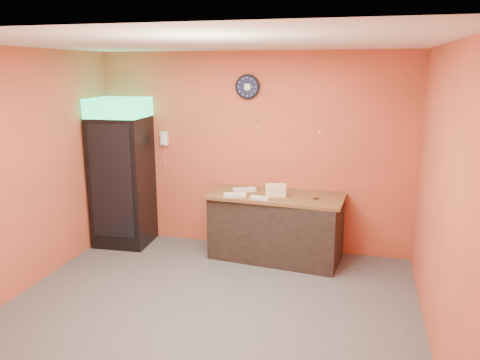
% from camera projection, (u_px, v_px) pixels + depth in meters
% --- Properties ---
extents(floor, '(4.50, 4.50, 0.00)m').
position_uv_depth(floor, '(208.00, 310.00, 5.10)').
color(floor, '#47474C').
rests_on(floor, ground).
extents(back_wall, '(4.50, 0.02, 2.80)m').
position_uv_depth(back_wall, '(251.00, 152.00, 6.65)').
color(back_wall, '#DC553E').
rests_on(back_wall, floor).
extents(left_wall, '(0.02, 4.00, 2.80)m').
position_uv_depth(left_wall, '(19.00, 173.00, 5.33)').
color(left_wall, '#DC553E').
rests_on(left_wall, floor).
extents(right_wall, '(0.02, 4.00, 2.80)m').
position_uv_depth(right_wall, '(443.00, 201.00, 4.22)').
color(right_wall, '#DC553E').
rests_on(right_wall, floor).
extents(ceiling, '(4.50, 4.00, 0.02)m').
position_uv_depth(ceiling, '(204.00, 43.00, 4.45)').
color(ceiling, white).
rests_on(ceiling, back_wall).
extents(beverage_cooler, '(0.80, 0.81, 2.16)m').
position_uv_depth(beverage_cooler, '(121.00, 175.00, 6.82)').
color(beverage_cooler, black).
rests_on(beverage_cooler, floor).
extents(prep_counter, '(1.80, 0.95, 0.86)m').
position_uv_depth(prep_counter, '(276.00, 228.00, 6.41)').
color(prep_counter, black).
rests_on(prep_counter, floor).
extents(wall_clock, '(0.34, 0.06, 0.34)m').
position_uv_depth(wall_clock, '(248.00, 87.00, 6.43)').
color(wall_clock, black).
rests_on(wall_clock, back_wall).
extents(wall_phone, '(0.11, 0.10, 0.20)m').
position_uv_depth(wall_phone, '(164.00, 138.00, 6.89)').
color(wall_phone, white).
rests_on(wall_phone, back_wall).
extents(butcher_paper, '(1.84, 0.93, 0.04)m').
position_uv_depth(butcher_paper, '(277.00, 196.00, 6.30)').
color(butcher_paper, brown).
rests_on(butcher_paper, prep_counter).
extents(sub_roll_stack, '(0.28, 0.15, 0.17)m').
position_uv_depth(sub_roll_stack, '(276.00, 190.00, 6.18)').
color(sub_roll_stack, beige).
rests_on(sub_roll_stack, butcher_paper).
extents(wrapped_sandwich_left, '(0.32, 0.17, 0.04)m').
position_uv_depth(wrapped_sandwich_left, '(235.00, 195.00, 6.19)').
color(wrapped_sandwich_left, silver).
rests_on(wrapped_sandwich_left, butcher_paper).
extents(wrapped_sandwich_mid, '(0.26, 0.14, 0.04)m').
position_uv_depth(wrapped_sandwich_mid, '(260.00, 198.00, 6.07)').
color(wrapped_sandwich_mid, silver).
rests_on(wrapped_sandwich_mid, butcher_paper).
extents(wrapped_sandwich_right, '(0.33, 0.26, 0.04)m').
position_uv_depth(wrapped_sandwich_right, '(244.00, 190.00, 6.46)').
color(wrapped_sandwich_right, silver).
rests_on(wrapped_sandwich_right, butcher_paper).
extents(kitchen_tool, '(0.07, 0.07, 0.07)m').
position_uv_depth(kitchen_tool, '(280.00, 191.00, 6.36)').
color(kitchen_tool, silver).
rests_on(kitchen_tool, butcher_paper).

